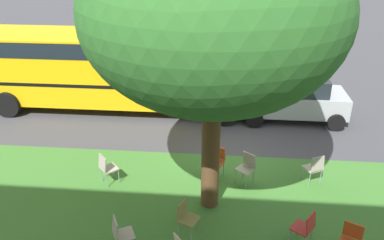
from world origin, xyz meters
TOP-DOWN VIEW (x-y plane):
  - ground at (0.00, 0.00)m, footprint 80.00×80.00m
  - grass_verge at (0.00, 3.20)m, footprint 48.00×6.00m
  - street_tree at (0.64, 2.57)m, footprint 5.45×5.45m
  - chair_0 at (2.43, 4.39)m, footprint 0.56×0.56m
  - chair_1 at (3.46, 1.93)m, footprint 0.59×0.59m
  - chair_2 at (1.11, 3.72)m, footprint 0.55×0.55m
  - chair_3 at (-0.32, 1.55)m, footprint 0.58×0.59m
  - chair_4 at (-1.49, 3.85)m, footprint 0.58×0.58m
  - chair_5 at (0.51, 1.29)m, footprint 0.54×0.55m
  - chair_6 at (-2.14, 1.44)m, footprint 0.55×0.56m
  - chair_7 at (-2.36, 4.16)m, footprint 0.56×0.56m
  - parked_car at (-2.17, -2.70)m, footprint 3.70×1.92m
  - school_bus at (4.36, -3.18)m, footprint 10.40×2.80m

SIDE VIEW (x-z plane):
  - ground at x=0.00m, z-range 0.00..0.00m
  - grass_verge at x=0.00m, z-range 0.00..0.01m
  - chair_0 at x=2.43m, z-range 0.08..0.96m
  - chair_1 at x=3.46m, z-range 0.08..0.96m
  - chair_2 at x=1.11m, z-range 0.08..0.96m
  - chair_3 at x=-0.32m, z-range 0.08..0.96m
  - chair_4 at x=-1.49m, z-range 0.08..0.96m
  - chair_5 at x=0.51m, z-range 0.08..0.96m
  - chair_6 at x=-2.14m, z-range 0.08..0.96m
  - chair_7 at x=-2.36m, z-range 0.08..0.96m
  - parked_car at x=-2.17m, z-range 0.01..1.66m
  - school_bus at x=4.36m, z-range 0.32..3.20m
  - street_tree at x=0.64m, z-range 1.34..8.09m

